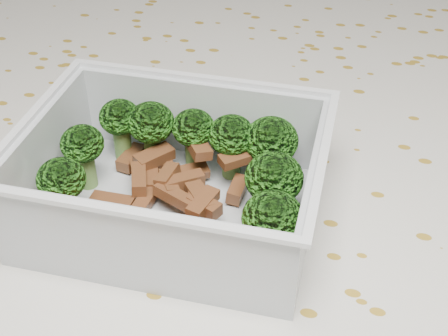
# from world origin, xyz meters

# --- Properties ---
(dining_table) EXTENTS (1.40, 0.90, 0.75)m
(dining_table) POSITION_xyz_m (0.00, 0.00, 0.67)
(dining_table) COLOR brown
(dining_table) RESTS_ON ground
(tablecloth) EXTENTS (1.46, 0.96, 0.19)m
(tablecloth) POSITION_xyz_m (0.00, 0.00, 0.72)
(tablecloth) COLOR silver
(tablecloth) RESTS_ON dining_table
(lunch_container) EXTENTS (0.19, 0.15, 0.06)m
(lunch_container) POSITION_xyz_m (-0.02, -0.03, 0.78)
(lunch_container) COLOR silver
(lunch_container) RESTS_ON tablecloth
(broccoli_florets) EXTENTS (0.17, 0.11, 0.05)m
(broccoli_florets) POSITION_xyz_m (-0.01, -0.00, 0.79)
(broccoli_florets) COLOR #608C3F
(broccoli_florets) RESTS_ON lunch_container
(meat_pile) EXTENTS (0.10, 0.07, 0.03)m
(meat_pile) POSITION_xyz_m (-0.02, -0.01, 0.77)
(meat_pile) COLOR brown
(meat_pile) RESTS_ON lunch_container
(sausage) EXTENTS (0.15, 0.03, 0.03)m
(sausage) POSITION_xyz_m (-0.01, -0.06, 0.77)
(sausage) COLOR #AC3812
(sausage) RESTS_ON lunch_container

